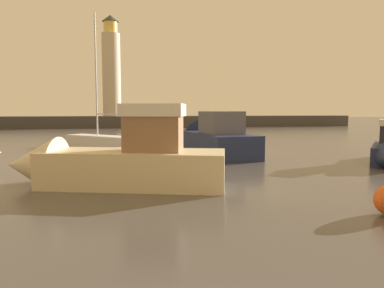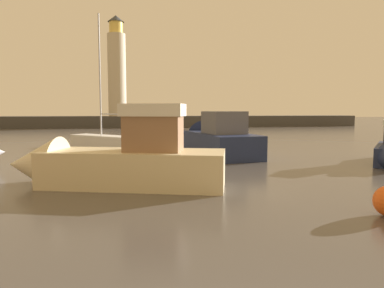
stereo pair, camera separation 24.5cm
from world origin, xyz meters
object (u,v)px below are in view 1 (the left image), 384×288
object	(u,v)px
lighthouse	(111,69)
motorboat_5	(209,139)
motorboat_0	(108,162)
sailboat_moored	(104,141)

from	to	relation	value
lighthouse	motorboat_5	world-z (taller)	lighthouse
motorboat_5	lighthouse	bearing A→B (deg)	101.32
motorboat_0	motorboat_5	bearing A→B (deg)	56.54
motorboat_0	motorboat_5	distance (m)	11.58
lighthouse	motorboat_5	size ratio (longest dim) A/B	1.75
motorboat_5	sailboat_moored	size ratio (longest dim) A/B	0.94
lighthouse	motorboat_0	size ratio (longest dim) A/B	1.89
motorboat_5	motorboat_0	bearing A→B (deg)	-123.46
motorboat_0	sailboat_moored	size ratio (longest dim) A/B	0.87
lighthouse	motorboat_0	world-z (taller)	lighthouse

